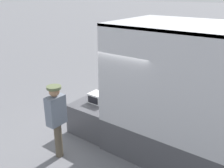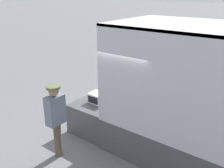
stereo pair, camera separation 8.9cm
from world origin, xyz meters
The scene contains 5 objects.
ground_plane centered at (0.00, 0.00, 0.00)m, with size 160.00×160.00×0.00m, color slate.
tailgate_deck centered at (-0.61, 0.00, 0.42)m, with size 1.22×2.17×0.84m, color #4C4C51.
microwave centered at (-0.60, -0.42, 0.97)m, with size 0.52×0.40×0.27m.
portable_generator centered at (-0.65, 0.45, 1.05)m, with size 0.73×0.53×0.57m.
worker_person centered at (-0.60, -1.93, 1.11)m, with size 0.32×0.44×1.80m.
Camera 2 is at (3.47, -5.17, 3.75)m, focal length 40.00 mm.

